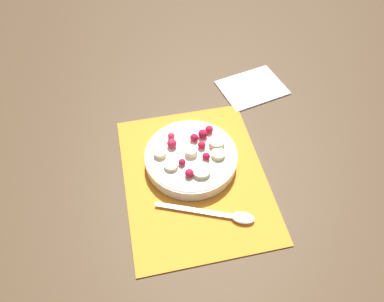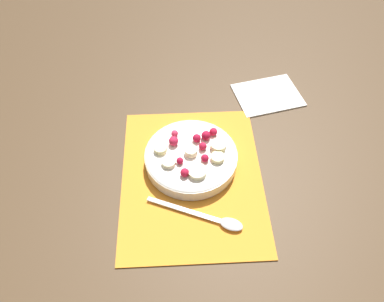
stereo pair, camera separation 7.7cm
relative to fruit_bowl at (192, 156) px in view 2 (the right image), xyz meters
The scene contains 5 objects.
ground_plane 0.05m from the fruit_bowl, behind, with size 3.00×3.00×0.00m, color #4C3823.
placemat 0.04m from the fruit_bowl, behind, with size 0.37×0.29×0.01m.
fruit_bowl is the anchor object (origin of this frame).
spoon 0.14m from the fruit_bowl, 166.59° to the right, with size 0.09×0.19×0.01m.
napkin 0.28m from the fruit_bowl, 44.66° to the right, with size 0.15×0.18×0.01m.
Camera 2 is at (-0.44, 0.02, 0.65)m, focal length 35.00 mm.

